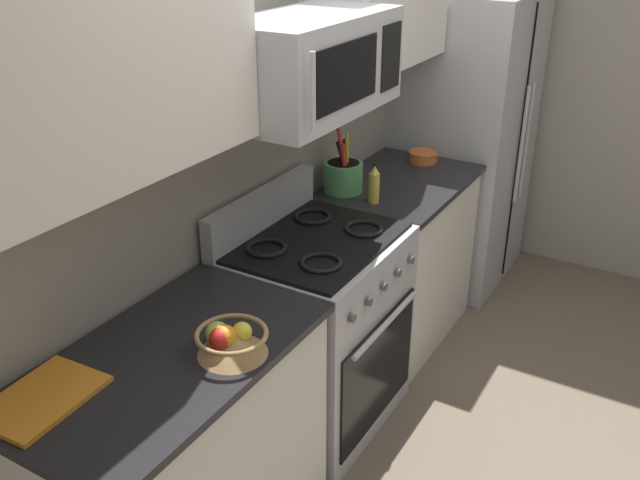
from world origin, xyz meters
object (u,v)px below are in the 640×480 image
Objects in this scene: range_oven at (316,331)px; prep_bowl at (423,156)px; utensil_crock at (343,175)px; microwave at (310,64)px; fruit_basket at (230,340)px; cutting_board at (42,398)px; bottle_oil at (374,184)px; refrigerator at (463,141)px.

prep_bowl is (1.18, 0.02, 0.47)m from range_oven.
utensil_crock is at bearing 164.37° from prep_bowl.
prep_bowl is (1.18, -0.01, -0.71)m from microwave.
fruit_basket reaches higher than cutting_board.
range_oven is at bearing -6.83° from cutting_board.
range_oven is 1.36m from cutting_board.
utensil_crock is 0.20m from bottle_oil.
utensil_crock is at bearing 170.20° from refrigerator.
refrigerator is at bearing -9.80° from utensil_crock.
range_oven is 5.46× the size of bottle_oil.
refrigerator is 5.30× the size of cutting_board.
fruit_basket is (-1.39, -0.36, -0.03)m from utensil_crock.
microwave is 3.98× the size of bottle_oil.
range_oven is 0.74m from bottle_oil.
fruit_basket is 0.70× the size of cutting_board.
refrigerator reaches higher than prep_bowl.
microwave reaches higher than utensil_crock.
utensil_crock reaches higher than cutting_board.
range_oven is 0.79m from utensil_crock.
cutting_board is (-1.85, -0.03, -0.07)m from utensil_crock.
refrigerator is 2.21× the size of microwave.
prep_bowl is at bearing 2.11° from bottle_oil.
refrigerator reaches higher than range_oven.
refrigerator is 1.19m from utensil_crock.
cutting_board is (-3.02, 0.17, 0.04)m from refrigerator.
range_oven is 3.31× the size of utensil_crock.
prep_bowl is at bearing 176.71° from refrigerator.
microwave reaches higher than fruit_basket.
prep_bowl is (-0.56, 0.03, 0.06)m from refrigerator.
fruit_basket is at bearing -176.52° from refrigerator.
refrigerator is at bearing 3.48° from fruit_basket.
utensil_crock is at bearing 75.00° from bottle_oil.
cutting_board is at bearing 174.35° from microwave.
refrigerator reaches higher than bottle_oil.
bottle_oil is 0.66m from prep_bowl.
microwave is at bearing -164.52° from utensil_crock.
range_oven is 1.37× the size of microwave.
refrigerator is 3.02m from cutting_board.
microwave is 0.89m from utensil_crock.
fruit_basket is (-2.56, -0.16, 0.08)m from refrigerator.
microwave reaches higher than cutting_board.
cutting_board is (-0.46, 0.33, -0.04)m from fruit_basket.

